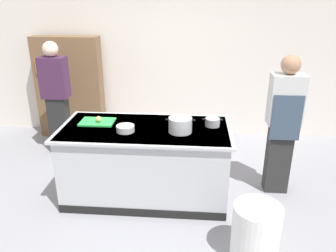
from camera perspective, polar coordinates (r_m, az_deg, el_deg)
The scene contains 12 objects.
ground_plane at distance 4.28m, azimuth -3.63°, elevation -11.53°, with size 10.00×10.00×0.00m, color gray.
back_wall at distance 5.72m, azimuth -0.98°, elevation 13.34°, with size 6.40×0.12×3.00m, color silver.
counter_island at distance 4.04m, azimuth -3.79°, elevation -6.02°, with size 1.98×0.98×0.90m.
cutting_board at distance 4.08m, azimuth -11.98°, elevation 0.70°, with size 0.40×0.28×0.02m, color green.
onion at distance 4.03m, azimuth -11.79°, elevation 1.15°, with size 0.07×0.07×0.07m, color tan.
stock_pot at distance 3.71m, azimuth 2.11°, elevation 0.20°, with size 0.33×0.26×0.17m.
sauce_pan at distance 3.92m, azimuth 7.62°, elevation 0.67°, with size 0.24×0.17×0.09m.
mixing_bowl at distance 3.77m, azimuth -7.29°, elevation -0.43°, with size 0.20×0.20×0.07m, color #B7BABF.
trash_bin at distance 3.35m, azimuth 14.74°, elevation -17.25°, with size 0.45×0.45×0.57m, color white.
person_chef at distance 4.18m, azimuth 19.04°, elevation 0.49°, with size 0.38×0.25×1.72m.
person_guest at distance 5.24m, azimuth -18.53°, elevation 4.80°, with size 0.38×0.24×1.72m.
bookshelf at distance 5.92m, azimuth -16.43°, elevation 6.33°, with size 1.10×0.31×1.70m.
Camera 1 is at (0.55, -3.53, 2.36)m, focal length 35.67 mm.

